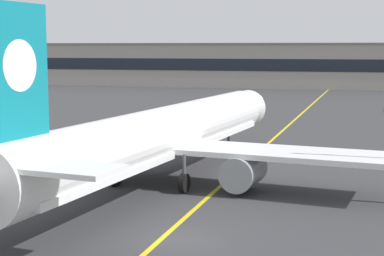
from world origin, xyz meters
TOP-DOWN VIEW (x-y plane):
  - ground_plane at (0.00, 0.00)m, footprint 400.00×400.00m
  - taxiway_centreline at (0.00, 30.00)m, footprint 6.50×179.90m
  - airliner_foreground at (-4.86, 11.76)m, footprint 32.35×41.46m
  - terminal_building at (-3.63, 117.85)m, footprint 168.33×12.40m

SIDE VIEW (x-z plane):
  - ground_plane at x=0.00m, z-range 0.00..0.00m
  - taxiway_centreline at x=0.00m, z-range 0.00..0.01m
  - airliner_foreground at x=-4.86m, z-range -2.46..9.19m
  - terminal_building at x=-3.63m, z-range 0.01..10.51m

